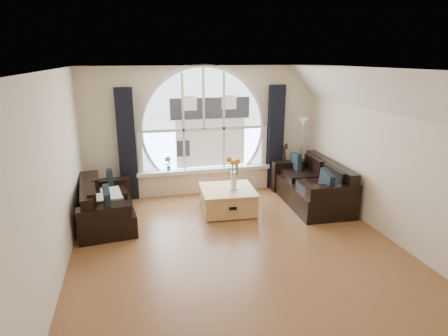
% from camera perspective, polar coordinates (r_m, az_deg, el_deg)
% --- Properties ---
extents(ground, '(5.00, 5.50, 0.01)m').
position_cam_1_polar(ground, '(6.04, 2.08, -11.99)').
color(ground, brown).
rests_on(ground, ground).
extents(ceiling, '(5.00, 5.50, 0.01)m').
position_cam_1_polar(ceiling, '(5.32, 2.39, 14.57)').
color(ceiling, silver).
rests_on(ceiling, ground).
extents(wall_back, '(5.00, 0.01, 2.70)m').
position_cam_1_polar(wall_back, '(8.13, -3.12, 5.60)').
color(wall_back, beige).
rests_on(wall_back, ground).
extents(wall_front, '(5.00, 0.01, 2.70)m').
position_cam_1_polar(wall_front, '(3.16, 16.37, -12.96)').
color(wall_front, beige).
rests_on(wall_front, ground).
extents(wall_left, '(0.01, 5.50, 2.70)m').
position_cam_1_polar(wall_left, '(5.42, -24.10, -1.32)').
color(wall_left, beige).
rests_on(wall_left, ground).
extents(wall_right, '(0.01, 5.50, 2.70)m').
position_cam_1_polar(wall_right, '(6.64, 23.45, 1.81)').
color(wall_right, beige).
rests_on(wall_right, ground).
extents(attic_slope, '(0.92, 5.50, 0.72)m').
position_cam_1_polar(attic_slope, '(6.31, 22.27, 10.49)').
color(attic_slope, silver).
rests_on(attic_slope, ground).
extents(arched_window, '(2.60, 0.06, 2.15)m').
position_cam_1_polar(arched_window, '(8.06, -3.11, 7.48)').
color(arched_window, silver).
rests_on(arched_window, wall_back).
extents(window_sill, '(2.90, 0.22, 0.08)m').
position_cam_1_polar(window_sill, '(8.24, -2.90, -0.28)').
color(window_sill, white).
rests_on(window_sill, wall_back).
extents(window_frame, '(2.76, 0.08, 2.15)m').
position_cam_1_polar(window_frame, '(8.03, -3.07, 7.45)').
color(window_frame, white).
rests_on(window_frame, wall_back).
extents(neighbor_house, '(1.70, 0.02, 1.50)m').
position_cam_1_polar(neighbor_house, '(8.09, -2.02, 6.63)').
color(neighbor_house, silver).
rests_on(neighbor_house, wall_back).
extents(curtain_left, '(0.35, 0.12, 2.30)m').
position_cam_1_polar(curtain_left, '(7.92, -14.39, 3.34)').
color(curtain_left, black).
rests_on(curtain_left, ground).
extents(curtain_right, '(0.35, 0.12, 2.30)m').
position_cam_1_polar(curtain_right, '(8.50, 7.75, 4.56)').
color(curtain_right, black).
rests_on(curtain_right, ground).
extents(sofa_left, '(1.02, 1.77, 0.75)m').
position_cam_1_polar(sofa_left, '(7.07, -17.22, -4.82)').
color(sofa_left, black).
rests_on(sofa_left, ground).
extents(sofa_right, '(1.06, 1.98, 0.86)m').
position_cam_1_polar(sofa_right, '(7.81, 12.99, -2.47)').
color(sofa_right, black).
rests_on(sofa_right, ground).
extents(coffee_chest, '(1.06, 1.06, 0.49)m').
position_cam_1_polar(coffee_chest, '(7.30, 0.56, -4.67)').
color(coffee_chest, tan).
rests_on(coffee_chest, ground).
extents(throw_blanket, '(0.63, 0.63, 0.10)m').
position_cam_1_polar(throw_blanket, '(7.04, -17.47, -4.05)').
color(throw_blanket, silver).
rests_on(throw_blanket, sofa_left).
extents(vase_flowers, '(0.24, 0.24, 0.70)m').
position_cam_1_polar(vase_flowers, '(7.09, 1.45, -0.24)').
color(vase_flowers, white).
rests_on(vase_flowers, coffee_chest).
extents(floor_lamp, '(0.24, 0.24, 1.60)m').
position_cam_1_polar(floor_lamp, '(8.58, 11.55, 2.09)').
color(floor_lamp, '#B2B2B2').
rests_on(floor_lamp, ground).
extents(guitar, '(0.37, 0.26, 1.06)m').
position_cam_1_polar(guitar, '(8.56, 8.91, 0.32)').
color(guitar, brown).
rests_on(guitar, ground).
extents(potted_plant, '(0.18, 0.14, 0.31)m').
position_cam_1_polar(potted_plant, '(8.08, -8.41, 0.68)').
color(potted_plant, '#1E6023').
rests_on(potted_plant, window_sill).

